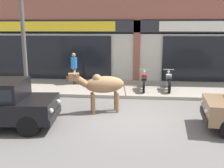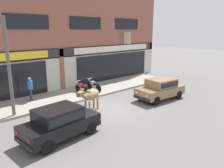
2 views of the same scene
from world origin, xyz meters
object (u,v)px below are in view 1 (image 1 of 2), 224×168
Objects in this scene: cow at (102,85)px; motorcycle_0 at (144,81)px; pedestrian at (74,65)px; utility_pole at (23,32)px; motorcycle_1 at (169,82)px.

cow reaches higher than motorcycle_0.
pedestrian is at bearing 166.05° from motorcycle_0.
utility_pole is at bearing 149.75° from cow.
utility_pole is at bearing -169.81° from motorcycle_0.
cow is 3.52m from motorcycle_0.
motorcycle_0 is at bearing -13.95° from pedestrian.
utility_pole is at bearing -133.77° from pedestrian.
motorcycle_0 and motorcycle_1 have the same top height.
motorcycle_1 is 4.79m from pedestrian.
pedestrian reaches higher than cow.
motorcycle_0 is 1.15m from motorcycle_1.
cow is 1.14× the size of motorcycle_0.
motorcycle_1 is 0.34× the size of utility_pole.
motorcycle_0 is 5.84m from utility_pole.
motorcycle_1 is at bearing -9.89° from pedestrian.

